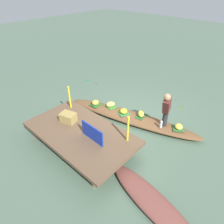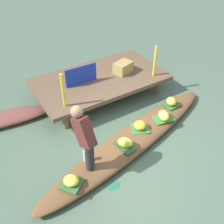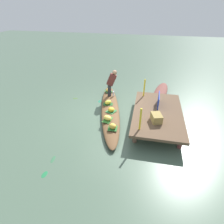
% 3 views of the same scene
% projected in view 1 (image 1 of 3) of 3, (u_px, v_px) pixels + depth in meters
% --- Properties ---
extents(canal_water, '(40.00, 40.00, 0.00)m').
position_uv_depth(canal_water, '(130.00, 120.00, 6.81)').
color(canal_water, '#4A614E').
rests_on(canal_water, ground).
extents(dock_platform, '(3.20, 1.80, 0.49)m').
position_uv_depth(dock_platform, '(81.00, 133.00, 5.60)').
color(dock_platform, brown).
rests_on(dock_platform, ground).
extents(vendor_boat, '(4.76, 1.82, 0.23)m').
position_uv_depth(vendor_boat, '(131.00, 117.00, 6.74)').
color(vendor_boat, brown).
rests_on(vendor_boat, ground).
extents(moored_boat, '(2.57, 1.04, 0.20)m').
position_uv_depth(moored_boat, '(152.00, 202.00, 4.24)').
color(moored_boat, brown).
rests_on(moored_boat, ground).
extents(leaf_mat_0, '(0.32, 0.44, 0.01)m').
position_uv_depth(leaf_mat_0, '(141.00, 116.00, 6.61)').
color(leaf_mat_0, '#255427').
rests_on(leaf_mat_0, vendor_boat).
extents(banana_bunch_0, '(0.34, 0.35, 0.18)m').
position_uv_depth(banana_bunch_0, '(141.00, 114.00, 6.55)').
color(banana_bunch_0, yellow).
rests_on(banana_bunch_0, vendor_boat).
extents(leaf_mat_1, '(0.35, 0.33, 0.01)m').
position_uv_depth(leaf_mat_1, '(95.00, 105.00, 7.19)').
color(leaf_mat_1, '#286629').
rests_on(leaf_mat_1, vendor_boat).
extents(banana_bunch_1, '(0.29, 0.31, 0.19)m').
position_uv_depth(banana_bunch_1, '(95.00, 103.00, 7.14)').
color(banana_bunch_1, gold).
rests_on(banana_bunch_1, vendor_boat).
extents(leaf_mat_2, '(0.46, 0.46, 0.01)m').
position_uv_depth(leaf_mat_2, '(178.00, 128.00, 6.07)').
color(leaf_mat_2, '#2F6435').
rests_on(leaf_mat_2, vendor_boat).
extents(banana_bunch_2, '(0.35, 0.35, 0.15)m').
position_uv_depth(banana_bunch_2, '(179.00, 126.00, 6.03)').
color(banana_bunch_2, yellow).
rests_on(banana_bunch_2, vendor_boat).
extents(leaf_mat_3, '(0.48, 0.36, 0.01)m').
position_uv_depth(leaf_mat_3, '(110.00, 106.00, 7.10)').
color(leaf_mat_3, '#36792E').
rests_on(leaf_mat_3, vendor_boat).
extents(banana_bunch_3, '(0.34, 0.38, 0.17)m').
position_uv_depth(banana_bunch_3, '(110.00, 104.00, 7.05)').
color(banana_bunch_3, '#F9D055').
rests_on(banana_bunch_3, vendor_boat).
extents(leaf_mat_4, '(0.47, 0.46, 0.01)m').
position_uv_depth(leaf_mat_4, '(123.00, 113.00, 6.75)').
color(leaf_mat_4, '#32783F').
rests_on(leaf_mat_4, vendor_boat).
extents(banana_bunch_4, '(0.36, 0.36, 0.17)m').
position_uv_depth(banana_bunch_4, '(124.00, 111.00, 6.71)').
color(banana_bunch_4, gold).
rests_on(banana_bunch_4, vendor_boat).
extents(vendor_person, '(0.28, 0.49, 1.22)m').
position_uv_depth(vendor_person, '(166.00, 108.00, 5.77)').
color(vendor_person, '#28282D').
rests_on(vendor_person, vendor_boat).
extents(water_bottle, '(0.07, 0.07, 0.24)m').
position_uv_depth(water_bottle, '(161.00, 124.00, 6.05)').
color(water_bottle, silver).
rests_on(water_bottle, vendor_boat).
extents(market_banner, '(0.78, 0.05, 0.46)m').
position_uv_depth(market_banner, '(92.00, 133.00, 5.16)').
color(market_banner, '#17309E').
rests_on(market_banner, dock_platform).
extents(railing_post_west, '(0.06, 0.06, 0.77)m').
position_uv_depth(railing_post_west, '(128.00, 129.00, 5.04)').
color(railing_post_west, yellow).
rests_on(railing_post_west, dock_platform).
extents(railing_post_east, '(0.06, 0.06, 0.77)m').
position_uv_depth(railing_post_east, '(70.00, 97.00, 6.37)').
color(railing_post_east, yellow).
rests_on(railing_post_east, dock_platform).
extents(produce_crate, '(0.51, 0.43, 0.28)m').
position_uv_depth(produce_crate, '(68.00, 117.00, 5.88)').
color(produce_crate, '#9B8245').
rests_on(produce_crate, dock_platform).
extents(drifting_plant_0, '(0.25, 0.15, 0.01)m').
position_uv_depth(drifting_plant_0, '(163.00, 121.00, 6.74)').
color(drifting_plant_0, '#21694C').
rests_on(drifting_plant_0, ground).
extents(drifting_plant_1, '(0.30, 0.13, 0.01)m').
position_uv_depth(drifting_plant_1, '(96.00, 84.00, 9.10)').
color(drifting_plant_1, '#346643').
rests_on(drifting_plant_1, ground).
extents(drifting_plant_2, '(0.20, 0.27, 0.01)m').
position_uv_depth(drifting_plant_2, '(181.00, 107.00, 7.46)').
color(drifting_plant_2, '#466636').
rests_on(drifting_plant_2, ground).
extents(drifting_plant_3, '(0.24, 0.15, 0.01)m').
position_uv_depth(drifting_plant_3, '(87.00, 80.00, 9.38)').
color(drifting_plant_3, '#207040').
rests_on(drifting_plant_3, ground).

